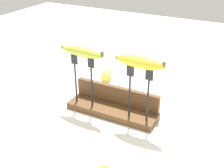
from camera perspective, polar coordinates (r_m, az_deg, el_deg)
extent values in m
plane|color=silver|center=(1.13, 0.00, -5.67)|extent=(3.00, 3.00, 0.00)
cube|color=brown|center=(1.13, 0.00, -5.12)|extent=(0.35, 0.10, 0.03)
cube|color=brown|center=(1.13, 0.95, -2.10)|extent=(0.34, 0.02, 0.07)
cylinder|color=black|center=(1.14, -6.95, 0.22)|extent=(0.01, 0.01, 0.16)
cube|color=black|center=(1.10, -7.23, 4.69)|extent=(0.03, 0.00, 0.04)
cylinder|color=black|center=(1.10, -3.90, -0.54)|extent=(0.01, 0.01, 0.16)
cube|color=black|center=(1.06, -4.06, 4.05)|extent=(0.03, 0.00, 0.04)
cylinder|color=black|center=(1.04, 3.38, -2.34)|extent=(0.01, 0.01, 0.16)
cube|color=black|center=(1.00, 3.53, 2.48)|extent=(0.03, 0.00, 0.04)
cylinder|color=black|center=(1.02, 6.84, -3.19)|extent=(0.01, 0.01, 0.16)
cube|color=black|center=(0.97, 7.15, 1.71)|extent=(0.03, 0.00, 0.04)
ellipsoid|color=#B2C138|center=(1.07, -5.76, 6.16)|extent=(0.18, 0.05, 0.04)
cylinder|color=brown|center=(1.02, -1.91, 5.76)|extent=(0.01, 0.01, 0.02)
sphere|color=#3F2D19|center=(1.12, -9.36, 6.94)|extent=(0.01, 0.01, 0.01)
ellipsoid|color=yellow|center=(0.97, 5.42, 4.17)|extent=(0.17, 0.05, 0.04)
cylinder|color=brown|center=(0.94, 9.91, 3.71)|extent=(0.01, 0.01, 0.02)
sphere|color=#3F2D19|center=(1.00, 1.11, 5.08)|extent=(0.01, 0.01, 0.01)
cylinder|color=#DBD147|center=(1.38, -1.08, 1.64)|extent=(0.06, 0.06, 0.04)
cylinder|color=beige|center=(1.40, -0.86, 2.10)|extent=(0.04, 0.01, 0.04)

